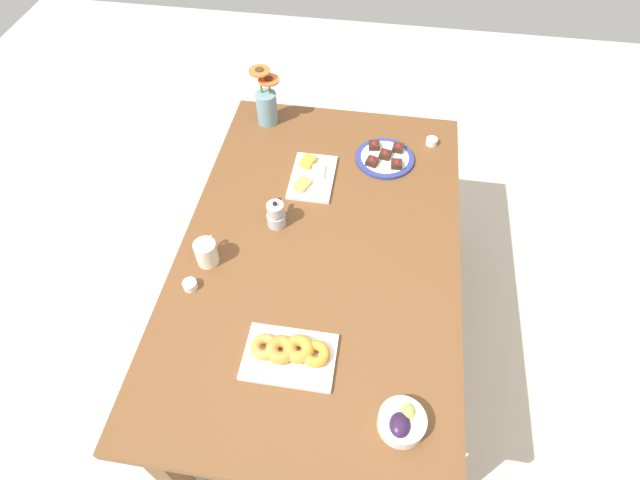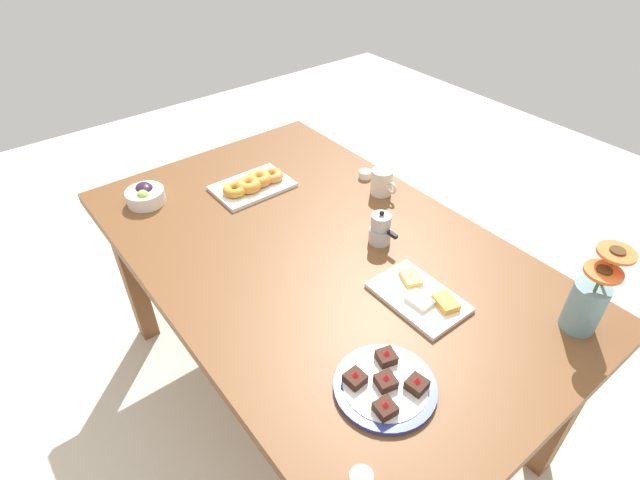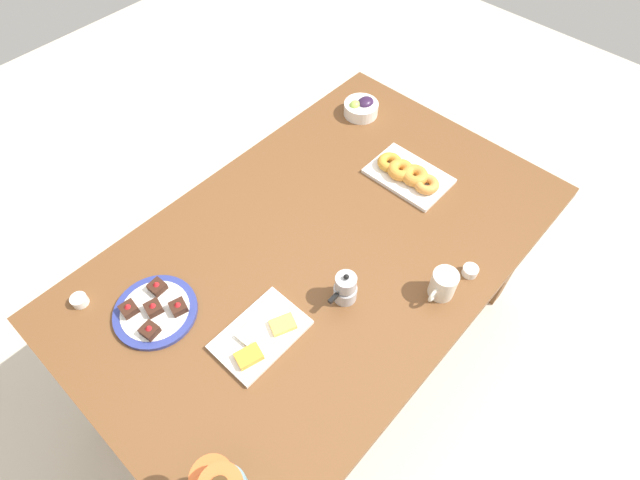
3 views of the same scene
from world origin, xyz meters
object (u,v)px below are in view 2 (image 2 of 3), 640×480
object	(u,v)px
cheese_platter	(420,296)
dessert_plate	(385,386)
dining_table	(320,270)
moka_pot	(380,229)
jam_cup_berry	(365,174)
flower_vase	(587,302)
croissant_platter	(253,184)
grape_bowl	(145,195)
coffee_mug	(382,182)
jam_cup_honey	(361,479)

from	to	relation	value
cheese_platter	dessert_plate	size ratio (longest dim) A/B	1.07
dining_table	dessert_plate	world-z (taller)	dessert_plate
moka_pot	cheese_platter	bearing A→B (deg)	-19.04
jam_cup_berry	flower_vase	world-z (taller)	flower_vase
croissant_platter	flower_vase	xyz separation A→B (m)	(1.10, 0.31, 0.07)
jam_cup_berry	dessert_plate	bearing A→B (deg)	-39.34
moka_pot	grape_bowl	bearing A→B (deg)	-143.66
cheese_platter	croissant_platter	world-z (taller)	croissant_platter
dessert_plate	flower_vase	size ratio (longest dim) A/B	0.94
coffee_mug	jam_cup_honey	world-z (taller)	coffee_mug
dining_table	jam_cup_honey	distance (m)	0.74
jam_cup_honey	flower_vase	size ratio (longest dim) A/B	0.19
coffee_mug	croissant_platter	bearing A→B (deg)	-131.47
jam_cup_berry	flower_vase	xyz separation A→B (m)	(0.91, -0.07, 0.08)
jam_cup_berry	moka_pot	xyz separation A→B (m)	(0.32, -0.23, 0.03)
cheese_platter	jam_cup_berry	world-z (taller)	cheese_platter
coffee_mug	dessert_plate	size ratio (longest dim) A/B	0.46
flower_vase	moka_pot	distance (m)	0.61
cheese_platter	jam_cup_berry	size ratio (longest dim) A/B	5.42
coffee_mug	cheese_platter	bearing A→B (deg)	-32.14
coffee_mug	flower_vase	world-z (taller)	flower_vase
cheese_platter	croissant_platter	size ratio (longest dim) A/B	0.93
grape_bowl	flower_vase	xyz separation A→B (m)	(1.26, 0.66, 0.06)
dining_table	jam_cup_berry	world-z (taller)	jam_cup_berry
dining_table	flower_vase	world-z (taller)	flower_vase
coffee_mug	moka_pot	bearing A→B (deg)	-44.66
jam_cup_honey	dessert_plate	world-z (taller)	dessert_plate
coffee_mug	moka_pot	xyz separation A→B (m)	(0.20, -0.20, 0.00)
dining_table	jam_cup_honey	bearing A→B (deg)	-31.70
jam_cup_berry	flower_vase	size ratio (longest dim) A/B	0.19
coffee_mug	moka_pot	distance (m)	0.29
grape_bowl	jam_cup_berry	world-z (taller)	grape_bowl
croissant_platter	jam_cup_berry	bearing A→B (deg)	63.01
dining_table	cheese_platter	bearing A→B (deg)	14.21
croissant_platter	moka_pot	xyz separation A→B (m)	(0.52, 0.15, 0.03)
jam_cup_honey	jam_cup_berry	size ratio (longest dim) A/B	1.00
grape_bowl	dessert_plate	distance (m)	1.09
cheese_platter	moka_pot	world-z (taller)	moka_pot
dessert_plate	flower_vase	bearing A→B (deg)	72.15
croissant_platter	jam_cup_honey	world-z (taller)	croissant_platter
dessert_plate	flower_vase	xyz separation A→B (m)	(0.17, 0.53, 0.08)
coffee_mug	grape_bowl	xyz separation A→B (m)	(-0.47, -0.70, -0.02)
grape_bowl	cheese_platter	size ratio (longest dim) A/B	0.52
cheese_platter	croissant_platter	bearing A→B (deg)	-175.46
dining_table	cheese_platter	distance (m)	0.37
dining_table	cheese_platter	xyz separation A→B (m)	(0.34, 0.09, 0.10)
jam_cup_berry	flower_vase	distance (m)	0.91
croissant_platter	coffee_mug	bearing A→B (deg)	48.53
cheese_platter	moka_pot	size ratio (longest dim) A/B	2.18
dessert_plate	jam_cup_honey	bearing A→B (deg)	-55.79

